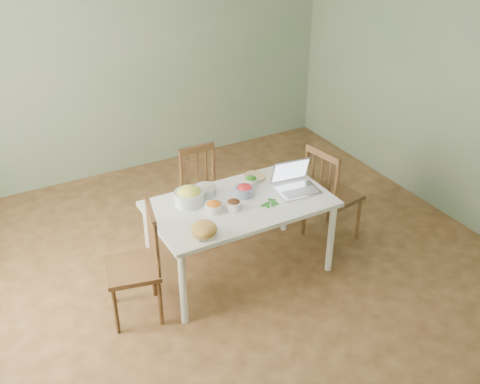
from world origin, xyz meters
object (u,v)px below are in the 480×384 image
chair_left (132,266)px  bread_boule (204,229)px  chair_far (206,195)px  bowl_squash (190,196)px  chair_right (333,193)px  dining_table (240,237)px  laptop (299,179)px

chair_left → bread_boule: size_ratio=4.80×
chair_far → chair_left: (-1.01, -0.76, 0.03)m
bowl_squash → chair_right: bearing=-5.7°
dining_table → chair_far: (-0.01, 0.66, 0.09)m
bread_boule → bowl_squash: 0.52m
chair_right → bread_boule: chair_right is taller
dining_table → chair_left: size_ratio=1.60×
chair_far → chair_right: (1.05, -0.62, 0.05)m
chair_far → chair_left: size_ratio=0.94×
laptop → bread_boule: bearing=-161.4°
laptop → dining_table: bearing=176.6°
dining_table → laptop: size_ratio=4.29×
dining_table → bread_boule: 0.72m
dining_table → bowl_squash: bowl_squash is taller
bread_boule → bowl_squash: (0.11, 0.51, 0.01)m
chair_left → bread_boule: bearing=79.5°
dining_table → chair_right: bearing=2.6°
chair_left → chair_right: bearing=106.3°
bowl_squash → laptop: (0.91, -0.28, 0.05)m
chair_left → bowl_squash: 0.76m
dining_table → chair_right: (1.04, 0.05, 0.14)m
chair_right → dining_table: bearing=82.6°
bread_boule → laptop: (1.02, 0.23, 0.06)m
chair_far → chair_right: 1.22m
dining_table → laptop: bearing=-9.5°
chair_right → bowl_squash: 1.46m
chair_far → chair_left: chair_left is taller
dining_table → chair_left: (-1.02, -0.09, 0.12)m
chair_left → bowl_squash: chair_left is taller
bowl_squash → chair_far: bearing=52.0°
chair_far → bread_boule: 1.14m
chair_far → laptop: (0.54, -0.75, 0.39)m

